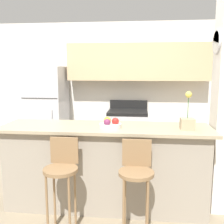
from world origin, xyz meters
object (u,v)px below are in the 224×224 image
at_px(stove_range, 128,134).
at_px(bar_stool_left, 62,171).
at_px(trash_bin, 74,152).
at_px(bar_stool_right, 136,174).
at_px(fruit_bowl, 110,124).
at_px(orchid_vase, 187,121).
at_px(refrigerator, 47,112).

xyz_separation_m(stove_range, bar_stool_left, (-0.56, -2.31, 0.18)).
xyz_separation_m(bar_stool_left, trash_bin, (-0.40, 2.00, -0.45)).
relative_size(stove_range, bar_stool_right, 1.11).
xyz_separation_m(stove_range, bar_stool_right, (0.20, -2.31, 0.18)).
xyz_separation_m(fruit_bowl, trash_bin, (-0.85, 1.56, -0.85)).
bearing_deg(orchid_vase, bar_stool_right, -140.45).
xyz_separation_m(refrigerator, fruit_bowl, (1.41, -1.81, 0.19)).
height_order(refrigerator, fruit_bowl, refrigerator).
bearing_deg(stove_range, refrigerator, -177.76).
xyz_separation_m(orchid_vase, fruit_bowl, (-0.86, -0.01, -0.06)).
xyz_separation_m(bar_stool_left, fruit_bowl, (0.45, 0.44, 0.40)).
bearing_deg(orchid_vase, bar_stool_left, -160.83).
height_order(refrigerator, orchid_vase, refrigerator).
bearing_deg(bar_stool_right, stove_range, 94.93).
xyz_separation_m(stove_range, fruit_bowl, (-0.11, -1.87, 0.58)).
height_order(refrigerator, stove_range, refrigerator).
relative_size(stove_range, orchid_vase, 2.52).
xyz_separation_m(bar_stool_right, trash_bin, (-1.16, 2.00, -0.45)).
height_order(stove_range, bar_stool_left, stove_range).
bearing_deg(bar_stool_left, trash_bin, 101.37).
bearing_deg(bar_stool_left, refrigerator, 113.15).
bearing_deg(orchid_vase, fruit_bowl, -179.27).
bearing_deg(orchid_vase, refrigerator, 141.63).
height_order(orchid_vase, trash_bin, orchid_vase).
height_order(fruit_bowl, trash_bin, fruit_bowl).
relative_size(refrigerator, bar_stool_left, 1.78).
xyz_separation_m(bar_stool_right, orchid_vase, (0.55, 0.45, 0.46)).
bearing_deg(trash_bin, bar_stool_right, -59.92).
xyz_separation_m(stove_range, trash_bin, (-0.96, -0.31, -0.27)).
relative_size(stove_range, fruit_bowl, 4.23).
relative_size(refrigerator, trash_bin, 4.52).
distance_m(bar_stool_left, orchid_vase, 1.46).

